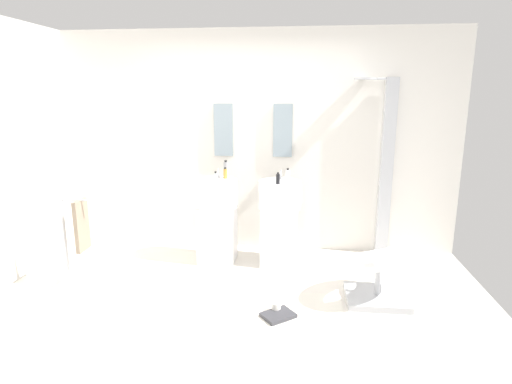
% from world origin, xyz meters
% --- Properties ---
extents(ground_plane, '(4.80, 3.60, 0.04)m').
position_xyz_m(ground_plane, '(0.00, 0.00, -0.02)').
color(ground_plane, silver).
extents(rear_partition, '(4.80, 0.10, 2.60)m').
position_xyz_m(rear_partition, '(0.00, 1.65, 1.30)').
color(rear_partition, silver).
rests_on(rear_partition, ground_plane).
extents(pedestal_sink_left, '(0.46, 0.46, 1.05)m').
position_xyz_m(pedestal_sink_left, '(-0.35, 1.11, 0.50)').
color(pedestal_sink_left, white).
rests_on(pedestal_sink_left, ground_plane).
extents(pedestal_sink_right, '(0.46, 0.46, 1.05)m').
position_xyz_m(pedestal_sink_right, '(0.35, 1.11, 0.50)').
color(pedestal_sink_right, white).
rests_on(pedestal_sink_right, ground_plane).
extents(vanity_mirror_left, '(0.22, 0.03, 0.61)m').
position_xyz_m(vanity_mirror_left, '(-0.35, 1.58, 1.45)').
color(vanity_mirror_left, '#8C9EA8').
extents(vanity_mirror_right, '(0.22, 0.03, 0.61)m').
position_xyz_m(vanity_mirror_right, '(0.35, 1.58, 1.45)').
color(vanity_mirror_right, '#8C9EA8').
extents(shower_column, '(0.49, 0.24, 2.05)m').
position_xyz_m(shower_column, '(1.53, 1.53, 1.08)').
color(shower_column, '#B7BABF').
rests_on(shower_column, ground_plane).
extents(lounge_chair, '(1.07, 1.07, 0.65)m').
position_xyz_m(lounge_chair, '(1.30, 0.32, 0.35)').
color(lounge_chair, '#B7BABF').
rests_on(lounge_chair, ground_plane).
extents(towel_rack, '(0.37, 0.22, 0.95)m').
position_xyz_m(towel_rack, '(-1.52, 0.25, 0.63)').
color(towel_rack, '#B7BABF').
rests_on(towel_rack, ground_plane).
extents(area_rug, '(1.20, 0.68, 0.01)m').
position_xyz_m(area_rug, '(0.38, 0.03, 0.01)').
color(area_rug, white).
rests_on(area_rug, ground_plane).
extents(magazine_charcoal, '(0.33, 0.32, 0.03)m').
position_xyz_m(magazine_charcoal, '(0.41, -0.10, 0.03)').
color(magazine_charcoal, '#38383D').
rests_on(magazine_charcoal, area_rug).
extents(coffee_mug, '(0.08, 0.08, 0.09)m').
position_xyz_m(coffee_mug, '(0.39, -0.02, 0.05)').
color(coffee_mug, white).
rests_on(coffee_mug, area_rug).
extents(soap_bottle_amber, '(0.04, 0.04, 0.13)m').
position_xyz_m(soap_bottle_amber, '(-0.27, 1.20, 1.00)').
color(soap_bottle_amber, '#C68C38').
rests_on(soap_bottle_amber, pedestal_sink_left).
extents(soap_bottle_white, '(0.04, 0.04, 0.13)m').
position_xyz_m(soap_bottle_white, '(0.43, 1.20, 1.00)').
color(soap_bottle_white, white).
rests_on(soap_bottle_white, pedestal_sink_right).
extents(soap_bottle_grey, '(0.05, 0.05, 0.20)m').
position_xyz_m(soap_bottle_grey, '(-0.27, 1.25, 1.04)').
color(soap_bottle_grey, '#99999E').
rests_on(soap_bottle_grey, pedestal_sink_left).
extents(soap_bottle_black, '(0.04, 0.04, 0.12)m').
position_xyz_m(soap_bottle_black, '(0.34, 0.97, 1.00)').
color(soap_bottle_black, black).
rests_on(soap_bottle_black, pedestal_sink_right).
extents(soap_bottle_clear, '(0.04, 0.04, 0.12)m').
position_xyz_m(soap_bottle_clear, '(-0.33, 0.96, 1.00)').
color(soap_bottle_clear, silver).
rests_on(soap_bottle_clear, pedestal_sink_left).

